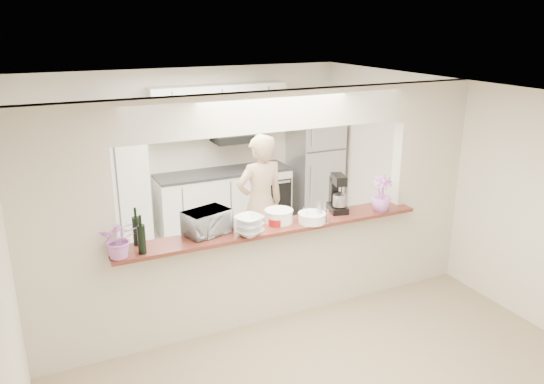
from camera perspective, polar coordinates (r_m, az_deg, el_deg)
floor at (r=6.13m, az=-0.04°, el=-13.04°), size 6.00×6.00×0.00m
tile_overlay at (r=7.39m, az=-5.22°, el=-7.35°), size 5.00×2.90×0.01m
partition at (r=5.51m, az=-0.04°, el=0.29°), size 5.00×0.15×2.50m
bar_counter at (r=5.85m, az=-0.02°, el=-8.22°), size 3.40×0.38×1.09m
kitchen_cabinets at (r=8.05m, az=-9.56°, el=1.99°), size 3.15×0.62×2.25m
refrigerator at (r=8.86m, az=4.64°, el=2.82°), size 0.75×0.70×1.70m
flower_left at (r=5.01m, az=-16.12°, el=-4.84°), size 0.40×0.37×0.37m
wine_bottle_a at (r=5.05m, az=-13.85°, el=-4.90°), size 0.08×0.08×0.38m
wine_bottle_b at (r=5.25m, az=-14.35°, el=-4.03°), size 0.08×0.08×0.38m
toaster_oven at (r=5.40m, az=-7.01°, el=-3.24°), size 0.52×0.42×0.25m
serving_bowls at (r=5.34m, az=-2.47°, el=-3.67°), size 0.35×0.35×0.20m
plate_stack_a at (r=5.68m, az=0.74°, el=-2.59°), size 0.31×0.31×0.14m
plate_stack_b at (r=5.70m, az=4.32°, el=-2.76°), size 0.30×0.30×0.10m
red_bowl at (r=5.62m, az=0.44°, el=-3.19°), size 0.16×0.16×0.08m
tan_bowl at (r=5.78m, az=3.68°, el=-2.62°), size 0.17×0.17×0.08m
utensil_caddy at (r=5.68m, az=4.72°, el=-2.35°), size 0.28×0.20×0.24m
stand_mixer at (r=6.02m, az=7.06°, el=-0.29°), size 0.25×0.33×0.43m
flower_right at (r=6.10m, az=11.69°, el=-0.18°), size 0.29×0.29×0.41m
person at (r=6.77m, az=-1.25°, el=-1.39°), size 0.70×0.48×1.83m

